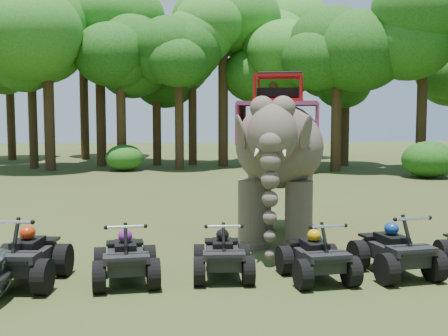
% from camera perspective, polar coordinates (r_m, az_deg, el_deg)
% --- Properties ---
extents(ground, '(110.00, 110.00, 0.00)m').
position_cam_1_polar(ground, '(13.34, 0.47, -8.63)').
color(ground, '#47381E').
rests_on(ground, ground).
extents(elephant, '(3.49, 5.61, 4.38)m').
position_cam_1_polar(elephant, '(14.63, 5.51, 1.26)').
color(elephant, brown).
rests_on(elephant, ground).
extents(atv_0, '(1.55, 1.99, 1.37)m').
position_cam_1_polar(atv_0, '(11.45, -19.58, -7.78)').
color(atv_0, black).
rests_on(atv_0, ground).
extents(atv_1, '(1.39, 1.80, 1.24)m').
position_cam_1_polar(atv_1, '(11.08, -9.97, -8.32)').
color(atv_1, black).
rests_on(atv_1, ground).
extents(atv_2, '(1.22, 1.64, 1.18)m').
position_cam_1_polar(atv_2, '(11.26, -0.13, -8.19)').
color(atv_2, black).
rests_on(atv_2, ground).
extents(atv_3, '(1.40, 1.78, 1.22)m').
position_cam_1_polar(atv_3, '(11.24, 9.41, -8.19)').
color(atv_3, black).
rests_on(atv_3, ground).
extents(atv_4, '(1.55, 1.95, 1.31)m').
position_cam_1_polar(atv_4, '(11.92, 17.02, -7.34)').
color(atv_4, black).
rests_on(atv_4, ground).
extents(tree_0, '(5.56, 5.56, 7.94)m').
position_cam_1_polar(tree_0, '(36.99, -3.22, 6.49)').
color(tree_0, '#195114').
rests_on(tree_0, ground).
extents(tree_1, '(6.16, 6.16, 8.80)m').
position_cam_1_polar(tree_1, '(36.79, 4.49, 7.15)').
color(tree_1, '#195114').
rests_on(tree_1, ground).
extents(tree_2, '(6.83, 6.83, 9.75)m').
position_cam_1_polar(tree_2, '(33.08, 11.39, 8.10)').
color(tree_2, '#195114').
rests_on(tree_2, ground).
extents(tree_3, '(6.57, 6.57, 9.39)m').
position_cam_1_polar(tree_3, '(34.16, 19.50, 7.50)').
color(tree_3, '#195114').
rests_on(tree_3, ground).
extents(tree_26, '(5.19, 5.19, 7.42)m').
position_cam_1_polar(tree_26, '(36.27, -18.88, 5.82)').
color(tree_26, '#195114').
rests_on(tree_26, ground).
extents(tree_27, '(6.13, 6.13, 8.76)m').
position_cam_1_polar(tree_27, '(34.16, -10.44, 7.19)').
color(tree_27, '#195114').
rests_on(tree_27, ground).
extents(tree_28, '(5.41, 5.41, 7.73)m').
position_cam_1_polar(tree_28, '(33.77, -4.57, 6.41)').
color(tree_28, '#195114').
rests_on(tree_28, ground).
extents(tree_29, '(5.46, 5.46, 7.80)m').
position_cam_1_polar(tree_29, '(34.81, 5.04, 6.43)').
color(tree_29, '#195114').
rests_on(tree_29, ground).
extents(tree_30, '(5.70, 5.70, 8.15)m').
position_cam_1_polar(tree_30, '(36.92, -6.86, 6.62)').
color(tree_30, '#195114').
rests_on(tree_30, ground).
extents(tree_31, '(7.35, 7.35, 10.51)m').
position_cam_1_polar(tree_31, '(34.58, -17.43, 8.46)').
color(tree_31, '#195114').
rests_on(tree_31, ground).
extents(tree_32, '(7.39, 7.39, 10.55)m').
position_cam_1_polar(tree_32, '(42.03, 5.77, 8.11)').
color(tree_32, '#195114').
rests_on(tree_32, ground).
extents(tree_33, '(7.62, 7.62, 10.89)m').
position_cam_1_polar(tree_33, '(42.99, -14.06, 8.14)').
color(tree_33, '#195114').
rests_on(tree_33, ground).
extents(tree_34, '(7.48, 7.48, 10.68)m').
position_cam_1_polar(tree_34, '(36.72, -12.46, 8.52)').
color(tree_34, '#195114').
rests_on(tree_34, ground).
extents(tree_35, '(6.70, 6.70, 9.57)m').
position_cam_1_polar(tree_35, '(43.81, -20.91, 7.03)').
color(tree_35, '#195114').
rests_on(tree_35, ground).
extents(tree_38, '(5.44, 5.44, 7.76)m').
position_cam_1_polar(tree_38, '(36.92, 12.24, 6.24)').
color(tree_38, '#195114').
rests_on(tree_38, ground).
extents(tree_39, '(7.64, 7.64, 10.92)m').
position_cam_1_polar(tree_39, '(35.93, -0.09, 8.91)').
color(tree_39, '#195114').
rests_on(tree_39, ground).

